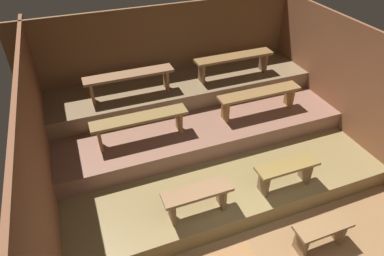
% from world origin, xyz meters
% --- Properties ---
extents(ground, '(5.93, 5.35, 0.08)m').
position_xyz_m(ground, '(0.00, 2.28, -0.04)').
color(ground, olive).
extents(wall_back, '(5.93, 0.06, 2.28)m').
position_xyz_m(wall_back, '(0.00, 4.58, 1.14)').
color(wall_back, brown).
rests_on(wall_back, ground).
extents(wall_left, '(0.06, 5.35, 2.28)m').
position_xyz_m(wall_left, '(-2.59, 2.28, 1.14)').
color(wall_left, brown).
rests_on(wall_left, ground).
extents(wall_right, '(0.06, 5.35, 2.28)m').
position_xyz_m(wall_right, '(2.59, 2.28, 1.14)').
color(wall_right, brown).
rests_on(wall_right, ground).
extents(platform_lower, '(5.13, 3.56, 0.32)m').
position_xyz_m(platform_lower, '(0.00, 2.78, 0.16)').
color(platform_lower, olive).
rests_on(platform_lower, ground).
extents(platform_middle, '(5.13, 2.28, 0.32)m').
position_xyz_m(platform_middle, '(0.00, 3.41, 0.48)').
color(platform_middle, '#8B5F4C').
rests_on(platform_middle, platform_lower).
extents(platform_upper, '(5.13, 1.17, 0.32)m').
position_xyz_m(platform_upper, '(0.00, 3.97, 0.79)').
color(platform_upper, '#836B4B').
rests_on(platform_upper, platform_middle).
extents(bench_floor_right, '(0.81, 0.30, 0.44)m').
position_xyz_m(bench_floor_right, '(0.74, 0.43, 0.32)').
color(bench_floor_right, olive).
rests_on(bench_floor_right, ground).
extents(bench_lower_left, '(0.99, 0.30, 0.44)m').
position_xyz_m(bench_lower_left, '(-0.72, 1.34, 0.65)').
color(bench_lower_left, '#8D6644').
rests_on(bench_lower_left, platform_lower).
extents(bench_lower_right, '(0.99, 0.30, 0.44)m').
position_xyz_m(bench_lower_right, '(0.72, 1.34, 0.65)').
color(bench_lower_right, olive).
rests_on(bench_lower_right, platform_lower).
extents(bench_middle_left, '(1.59, 0.30, 0.44)m').
position_xyz_m(bench_middle_left, '(-1.11, 2.89, 0.99)').
color(bench_middle_left, olive).
rests_on(bench_middle_left, platform_middle).
extents(bench_middle_right, '(1.59, 0.30, 0.44)m').
position_xyz_m(bench_middle_right, '(1.11, 2.89, 0.99)').
color(bench_middle_right, olive).
rests_on(bench_middle_right, platform_middle).
extents(bench_upper_left, '(1.60, 0.30, 0.44)m').
position_xyz_m(bench_upper_left, '(-1.04, 3.81, 1.31)').
color(bench_upper_left, '#8A6242').
rests_on(bench_upper_left, platform_upper).
extents(bench_upper_right, '(1.60, 0.30, 0.44)m').
position_xyz_m(bench_upper_right, '(1.04, 3.81, 1.31)').
color(bench_upper_right, olive).
rests_on(bench_upper_right, platform_upper).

